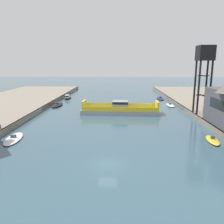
{
  "coord_description": "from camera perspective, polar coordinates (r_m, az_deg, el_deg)",
  "views": [
    {
      "loc": [
        1.28,
        -27.01,
        12.72
      ],
      "look_at": [
        0.0,
        23.07,
        2.0
      ],
      "focal_mm": 36.12,
      "sensor_mm": 36.0,
      "label": 1
    }
  ],
  "objects": [
    {
      "name": "moored_boat_near_right",
      "position": [
        41.46,
        24.11,
        -6.51
      ],
      "size": [
        2.39,
        5.36,
        0.98
      ],
      "color": "yellow",
      "rests_on": "ground"
    },
    {
      "name": "moored_boat_far_left",
      "position": [
        42.36,
        -23.65,
        -6.18
      ],
      "size": [
        3.57,
        7.5,
        0.85
      ],
      "color": "white",
      "rests_on": "ground"
    },
    {
      "name": "bollard_right_aft",
      "position": [
        45.21,
        26.02,
        -3.39
      ],
      "size": [
        0.32,
        0.32,
        0.71
      ],
      "color": "black",
      "rests_on": "quay_right"
    },
    {
      "name": "moored_boat_far_right",
      "position": [
        84.93,
        12.11,
        3.38
      ],
      "size": [
        2.4,
        6.98,
        1.02
      ],
      "color": "navy",
      "rests_on": "ground"
    },
    {
      "name": "ground_plane",
      "position": [
        29.88,
        -1.16,
        -13.11
      ],
      "size": [
        400.0,
        400.0,
        0.0
      ],
      "primitive_type": "plane",
      "color": "#385666"
    },
    {
      "name": "chain_ferry",
      "position": [
        58.95,
        2.11,
        0.63
      ],
      "size": [
        20.32,
        6.86,
        3.3
      ],
      "color": "#939399",
      "rests_on": "ground"
    },
    {
      "name": "crane_tower",
      "position": [
        56.83,
        22.43,
        12.1
      ],
      "size": [
        3.47,
        3.47,
        15.61
      ],
      "color": "black",
      "rests_on": "quay_right"
    },
    {
      "name": "moored_boat_mid_right",
      "position": [
        85.33,
        -11.16,
        3.65
      ],
      "size": [
        2.2,
        6.73,
        1.51
      ],
      "color": "black",
      "rests_on": "ground"
    },
    {
      "name": "moored_boat_near_left",
      "position": [
        71.49,
        -13.68,
        1.73
      ],
      "size": [
        2.84,
        8.22,
        1.1
      ],
      "color": "black",
      "rests_on": "ground"
    },
    {
      "name": "moored_boat_mid_left",
      "position": [
        71.89,
        14.47,
        1.69
      ],
      "size": [
        2.24,
        6.08,
        0.96
      ],
      "color": "white",
      "rests_on": "ground"
    },
    {
      "name": "bollard_left_aft",
      "position": [
        45.69,
        -26.49,
        -3.29
      ],
      "size": [
        0.32,
        0.32,
        0.71
      ],
      "color": "black",
      "rests_on": "quay_left"
    }
  ]
}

